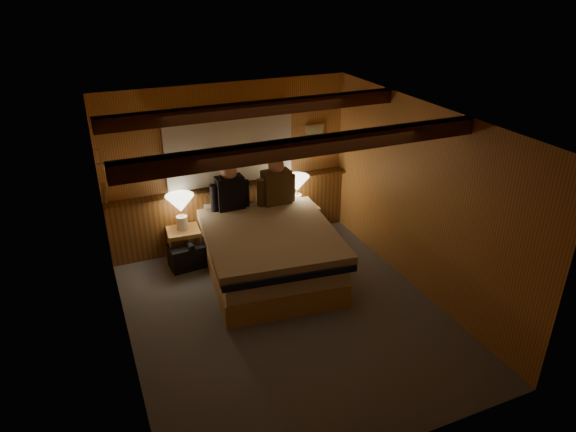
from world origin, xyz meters
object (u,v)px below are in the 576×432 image
person_right (276,185)px  duffel_bag (190,255)px  bed (269,251)px  lamp_left (180,206)px  person_left (230,191)px  nightstand_left (185,245)px  lamp_right (297,185)px  nightstand_right (300,222)px

person_right → duffel_bag: (-1.33, -0.04, -0.83)m
bed → lamp_left: lamp_left is taller
bed → person_left: person_left is taller
nightstand_left → lamp_right: (1.74, -0.01, 0.64)m
nightstand_left → nightstand_right: size_ratio=0.89×
nightstand_left → lamp_right: bearing=3.9°
nightstand_right → person_left: size_ratio=0.80×
person_right → nightstand_right: bearing=15.6°
nightstand_left → duffel_bag: (0.02, -0.19, -0.07)m
lamp_right → bed: bearing=-133.1°
lamp_left → duffel_bag: (0.02, -0.22, -0.67)m
person_left → bed: bearing=-71.5°
lamp_left → person_right: bearing=-7.5°
nightstand_left → nightstand_right: bearing=3.3°
bed → nightstand_right: 1.17m
nightstand_left → nightstand_right: (1.78, -0.02, 0.03)m
bed → duffel_bag: (-0.93, 0.66, -0.20)m
nightstand_right → lamp_right: (-0.04, 0.02, 0.61)m
nightstand_left → nightstand_right: nightstand_right is taller
nightstand_right → person_left: 1.31m
person_right → nightstand_left: bearing=173.1°
nightstand_right → lamp_left: 1.87m
nightstand_right → person_right: size_ratio=0.76×
lamp_left → lamp_right: (1.74, -0.04, 0.04)m
nightstand_left → lamp_left: 0.60m
lamp_right → person_right: (-0.39, -0.14, 0.12)m
nightstand_left → lamp_left: (0.00, 0.03, 0.60)m
bed → nightstand_left: (-0.95, 0.85, -0.13)m
lamp_left → person_right: 1.37m
person_right → duffel_bag: bearing=-179.0°
nightstand_left → lamp_right: lamp_right is taller
bed → lamp_right: 1.26m
nightstand_right → lamp_left: bearing=178.0°
lamp_left → duffel_bag: bearing=-84.7°
lamp_left → person_left: (0.68, -0.09, 0.15)m
nightstand_left → nightstand_right: 1.78m
nightstand_right → lamp_left: size_ratio=1.07×
lamp_left → person_right: (1.35, -0.18, 0.16)m
person_left → nightstand_left: bearing=174.6°
lamp_right → lamp_left: bearing=178.8°
lamp_left → lamp_right: bearing=-1.2°
nightstand_right → duffel_bag: nightstand_right is taller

